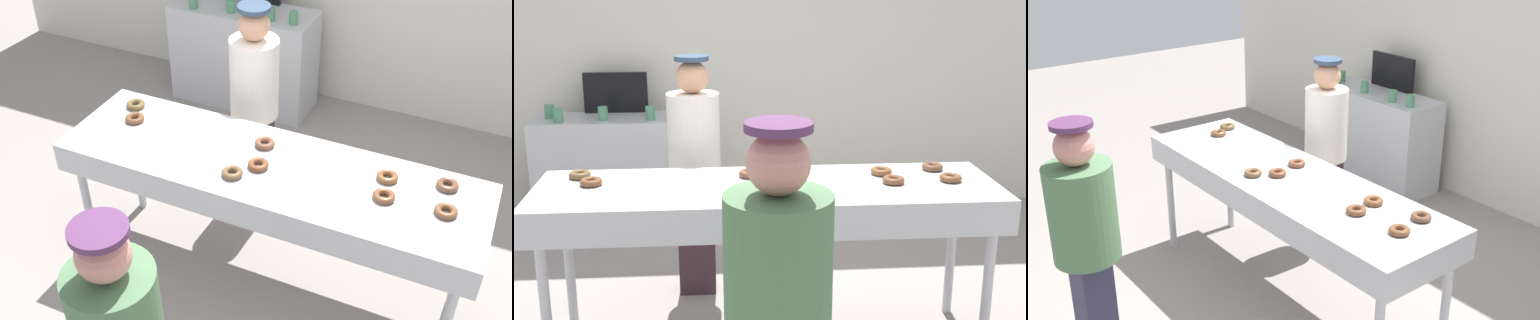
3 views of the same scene
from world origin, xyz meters
The scene contains 21 objects.
ground_plane centered at (0.00, 0.00, 0.00)m, with size 16.00×16.00×0.00m, color gray.
back_wall centered at (0.00, 2.49, 1.63)m, with size 8.00×0.12×3.26m, color silver.
fryer_conveyor centered at (0.00, 0.00, 0.88)m, with size 2.53×0.74×0.97m.
chocolate_donut_0 centered at (0.69, -0.03, 0.99)m, with size 0.12×0.12×0.04m, color brown.
chocolate_donut_1 centered at (0.67, 0.15, 0.99)m, with size 0.12×0.12×0.04m, color brown.
chocolate_donut_2 centered at (-1.05, 0.21, 0.99)m, with size 0.12×0.12×0.04m, color brown.
chocolate_donut_3 centered at (-0.96, 0.07, 0.99)m, with size 0.12×0.12×0.04m, color brown.
chocolate_donut_4 centered at (-0.09, 0.16, 0.99)m, with size 0.12×0.12×0.04m, color brown.
chocolate_donut_5 centered at (-0.14, -0.18, 0.99)m, with size 0.12×0.12×0.04m, color brown.
chocolate_donut_6 centered at (1.02, -0.01, 0.99)m, with size 0.12×0.12×0.04m, color brown.
chocolate_donut_7 centered at (-0.04, -0.05, 0.99)m, with size 0.12×0.12×0.04m, color brown.
chocolate_donut_8 centered at (0.99, 0.21, 0.99)m, with size 0.12×0.12×0.04m, color brown.
worker_baker centered at (-0.42, 0.72, 0.90)m, with size 0.34×0.34×1.59m.
customer_waiting centered at (-0.07, -1.39, 0.94)m, with size 0.37×0.37×1.63m.
prep_counter centered at (-1.13, 2.04, 0.47)m, with size 1.31×0.51×0.93m, color #B7BABF.
paper_cup_0 centered at (-1.64, 2.03, 0.99)m, with size 0.08×0.08×0.11m, color #4C8C66.
paper_cup_1 centered at (-0.61, 1.93, 0.99)m, with size 0.08×0.08×0.11m, color #4C8C66.
paper_cup_2 centered at (-1.54, 1.87, 0.99)m, with size 0.08×0.08×0.11m, color #4C8C66.
paper_cup_3 centered at (-0.81, 1.91, 0.99)m, with size 0.08×0.08×0.11m, color #4C8C66.
paper_cup_4 centered at (-1.19, 1.92, 0.99)m, with size 0.08×0.08×0.11m, color #4C8C66.
menu_display centered at (-1.13, 2.24, 1.11)m, with size 0.54×0.04×0.34m, color black.
Camera 3 is at (3.08, -2.45, 2.69)m, focal length 44.62 mm.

